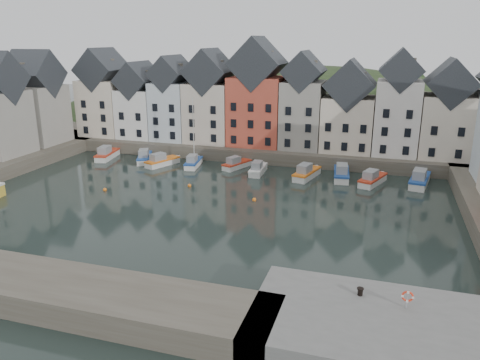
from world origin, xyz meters
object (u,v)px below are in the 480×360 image
at_px(boat_a, 107,154).
at_px(boat_d, 193,162).
at_px(mooring_bollard, 360,291).
at_px(life_ring_post, 408,297).

relative_size(boat_a, boat_d, 0.61).
height_order(mooring_bollard, life_ring_post, life_ring_post).
distance_m(boat_a, mooring_bollard, 56.14).
xyz_separation_m(boat_a, life_ring_post, (46.39, -36.48, 2.12)).
bearing_deg(boat_a, boat_d, -11.38).
distance_m(boat_a, life_ring_post, 59.05).
height_order(boat_a, mooring_bollard, mooring_bollard).
relative_size(boat_a, life_ring_post, 5.17).
bearing_deg(boat_d, mooring_bollard, -61.21).
bearing_deg(life_ring_post, boat_a, 141.82).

